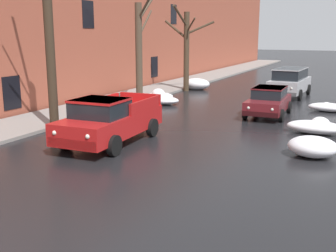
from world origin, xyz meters
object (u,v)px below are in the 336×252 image
Objects in this scene: bare_tree_second_along_sidewalk at (48,35)px; pickup_truck_red_approaching_near_lane at (109,120)px; sedan_maroon_parked_kerbside_close at (269,101)px; bare_tree_mid_block at (140,50)px; suv_silver_parked_kerbside_mid at (290,81)px; bare_tree_far_down_block at (186,47)px.

bare_tree_second_along_sidewalk is 1.56× the size of pickup_truck_red_approaching_near_lane.
pickup_truck_red_approaching_near_lane is at bearing -117.34° from sedan_maroon_parked_kerbside_close.
suv_silver_parked_kerbside_mid is at bearing 45.42° from bare_tree_mid_block.
pickup_truck_red_approaching_near_lane is (3.18, -7.92, -2.21)m from bare_tree_mid_block.
bare_tree_second_along_sidewalk is 13.85m from bare_tree_far_down_block.
sedan_maroon_parked_kerbside_close is (7.32, -6.53, -2.32)m from bare_tree_far_down_block.
pickup_truck_red_approaching_near_lane is at bearing -11.50° from bare_tree_second_along_sidewalk.
suv_silver_parked_kerbside_mid is (7.04, 7.15, -2.10)m from bare_tree_mid_block.
bare_tree_second_along_sidewalk is at bearing -135.30° from sedan_maroon_parked_kerbside_close.
pickup_truck_red_approaching_near_lane is (3.26, -0.66, -3.07)m from bare_tree_second_along_sidewalk.
bare_tree_mid_block is (0.08, 7.26, -0.86)m from bare_tree_second_along_sidewalk.
bare_tree_far_down_block is at bearing 90.25° from bare_tree_mid_block.
bare_tree_second_along_sidewalk is at bearing -90.60° from bare_tree_mid_block.
suv_silver_parked_kerbside_mid reaches higher than pickup_truck_red_approaching_near_lane.
pickup_truck_red_approaching_near_lane reaches higher than sedan_maroon_parked_kerbside_close.
pickup_truck_red_approaching_near_lane is 8.95m from sedan_maroon_parked_kerbside_close.
sedan_maroon_parked_kerbside_close is 0.86× the size of suv_silver_parked_kerbside_mid.
bare_tree_far_down_block is 1.24× the size of suv_silver_parked_kerbside_mid.
bare_tree_far_down_block is 1.45× the size of sedan_maroon_parked_kerbside_close.
bare_tree_mid_block is 1.23× the size of pickup_truck_red_approaching_near_lane.
bare_tree_mid_block is at bearing -134.58° from suv_silver_parked_kerbside_mid.
sedan_maroon_parked_kerbside_close is (7.29, 0.03, -2.34)m from bare_tree_mid_block.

